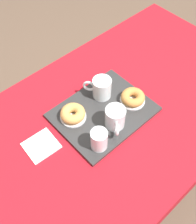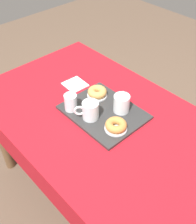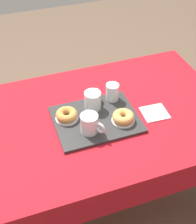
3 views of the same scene
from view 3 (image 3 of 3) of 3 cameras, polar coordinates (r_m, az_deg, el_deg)
name	(u,v)px [view 3 (image 3 of 3)]	position (r m, az deg, el deg)	size (l,w,h in m)	color
ground_plane	(87,201)	(2.18, -2.02, -15.38)	(6.00, 6.00, 0.00)	brown
dining_table	(84,132)	(1.69, -2.52, -3.58)	(1.54, 0.88, 0.72)	#A8141E
serving_tray	(96,119)	(1.62, -0.35, -1.30)	(0.42, 0.33, 0.02)	#2D2D2D
tea_mug_left	(93,101)	(1.64, -0.92, 2.01)	(0.10, 0.11, 0.10)	white
tea_mug_right	(90,124)	(1.52, -1.34, -2.11)	(0.10, 0.12, 0.10)	white
water_glass_near	(112,93)	(1.70, 2.53, 3.42)	(0.07, 0.07, 0.09)	white
donut_plate_left	(123,120)	(1.60, 4.43, -1.49)	(0.11, 0.11, 0.01)	silver
sugar_donut_left	(123,117)	(1.58, 4.48, -0.84)	(0.11, 0.11, 0.04)	tan
donut_plate_right	(67,118)	(1.61, -5.49, -1.06)	(0.11, 0.11, 0.01)	silver
sugar_donut_right	(67,115)	(1.60, -5.55, -0.44)	(0.11, 0.11, 0.04)	#BC7F3D
paper_napkin	(155,113)	(1.68, 9.94, -0.15)	(0.13, 0.12, 0.01)	white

